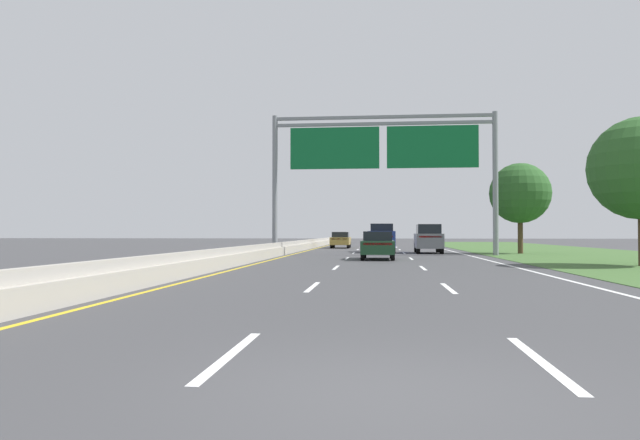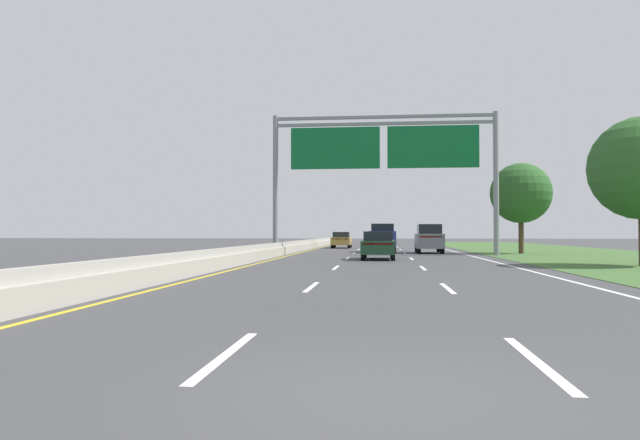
{
  "view_description": "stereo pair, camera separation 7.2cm",
  "coord_description": "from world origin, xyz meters",
  "px_view_note": "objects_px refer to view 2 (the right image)",
  "views": [
    {
      "loc": [
        -0.04,
        -5.55,
        1.5
      ],
      "look_at": [
        -2.63,
        20.46,
        2.07
      ],
      "focal_mm": 32.76,
      "sensor_mm": 36.0,
      "label": 1
    },
    {
      "loc": [
        0.04,
        -5.55,
        1.5
      ],
      "look_at": [
        -2.63,
        20.46,
        2.07
      ],
      "focal_mm": 32.76,
      "sensor_mm": 36.0,
      "label": 2
    }
  ],
  "objects_px": {
    "overhead_sign_gantry": "(384,154)",
    "car_darkgreen_centre_lane_sedan": "(378,245)",
    "pickup_truck_blue": "(382,238)",
    "roadside_tree_mid": "(521,193)",
    "car_grey_right_lane_suv": "(429,238)",
    "car_gold_left_lane_sedan": "(342,240)"
  },
  "relations": [
    {
      "from": "pickup_truck_blue",
      "to": "car_darkgreen_centre_lane_sedan",
      "type": "distance_m",
      "value": 12.03
    },
    {
      "from": "pickup_truck_blue",
      "to": "car_gold_left_lane_sedan",
      "type": "distance_m",
      "value": 12.67
    },
    {
      "from": "car_grey_right_lane_suv",
      "to": "overhead_sign_gantry",
      "type": "bearing_deg",
      "value": 142.66
    },
    {
      "from": "pickup_truck_blue",
      "to": "car_darkgreen_centre_lane_sedan",
      "type": "bearing_deg",
      "value": 179.24
    },
    {
      "from": "pickup_truck_blue",
      "to": "roadside_tree_mid",
      "type": "relative_size",
      "value": 0.84
    },
    {
      "from": "overhead_sign_gantry",
      "to": "roadside_tree_mid",
      "type": "distance_m",
      "value": 10.66
    },
    {
      "from": "car_grey_right_lane_suv",
      "to": "roadside_tree_mid",
      "type": "bearing_deg",
      "value": -94.7
    },
    {
      "from": "pickup_truck_blue",
      "to": "car_darkgreen_centre_lane_sedan",
      "type": "relative_size",
      "value": 1.23
    },
    {
      "from": "car_darkgreen_centre_lane_sedan",
      "to": "roadside_tree_mid",
      "type": "height_order",
      "value": "roadside_tree_mid"
    },
    {
      "from": "overhead_sign_gantry",
      "to": "car_darkgreen_centre_lane_sedan",
      "type": "relative_size",
      "value": 3.42
    },
    {
      "from": "overhead_sign_gantry",
      "to": "car_gold_left_lane_sedan",
      "type": "relative_size",
      "value": 3.42
    },
    {
      "from": "pickup_truck_blue",
      "to": "car_gold_left_lane_sedan",
      "type": "xyz_separation_m",
      "value": [
        -3.94,
        12.04,
        -0.26
      ]
    },
    {
      "from": "car_darkgreen_centre_lane_sedan",
      "to": "roadside_tree_mid",
      "type": "bearing_deg",
      "value": -45.75
    },
    {
      "from": "overhead_sign_gantry",
      "to": "pickup_truck_blue",
      "type": "distance_m",
      "value": 8.17
    },
    {
      "from": "pickup_truck_blue",
      "to": "car_grey_right_lane_suv",
      "type": "height_order",
      "value": "pickup_truck_blue"
    },
    {
      "from": "pickup_truck_blue",
      "to": "roadside_tree_mid",
      "type": "height_order",
      "value": "roadside_tree_mid"
    },
    {
      "from": "car_grey_right_lane_suv",
      "to": "car_gold_left_lane_sedan",
      "type": "height_order",
      "value": "car_grey_right_lane_suv"
    },
    {
      "from": "overhead_sign_gantry",
      "to": "car_gold_left_lane_sedan",
      "type": "xyz_separation_m",
      "value": [
        -4.0,
        17.9,
        -5.95
      ]
    },
    {
      "from": "overhead_sign_gantry",
      "to": "pickup_truck_blue",
      "type": "height_order",
      "value": "overhead_sign_gantry"
    },
    {
      "from": "car_gold_left_lane_sedan",
      "to": "overhead_sign_gantry",
      "type": "bearing_deg",
      "value": -167.26
    },
    {
      "from": "overhead_sign_gantry",
      "to": "pickup_truck_blue",
      "type": "bearing_deg",
      "value": 90.6
    },
    {
      "from": "overhead_sign_gantry",
      "to": "car_grey_right_lane_suv",
      "type": "relative_size",
      "value": 3.18
    }
  ]
}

